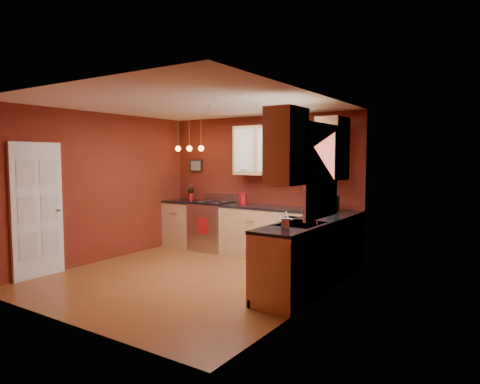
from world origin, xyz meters
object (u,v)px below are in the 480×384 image
Objects in this scene: sink at (301,225)px; red_canister at (243,199)px; soap_pump at (286,221)px; coffee_maker at (332,204)px; gas_range at (212,226)px.

sink reaches higher than red_canister.
coffee_maker is at bearing 95.71° from soap_pump.
coffee_maker is 2.06m from soap_pump.
gas_range is 1.59× the size of sink.
gas_range is at bearing 150.22° from sink.
soap_pump is (1.95, -2.06, 0.00)m from red_canister.
red_canister is 0.86× the size of coffee_maker.
red_canister is at bearing 0.97° from gas_range.
gas_range is 3.42m from soap_pump.
sink is 1.52m from coffee_maker.
sink reaches higher than coffee_maker.
gas_range is at bearing -179.03° from red_canister.
sink is 3.19× the size of soap_pump.
soap_pump reaches higher than gas_range.
sink is at bearing -69.66° from coffee_maker.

